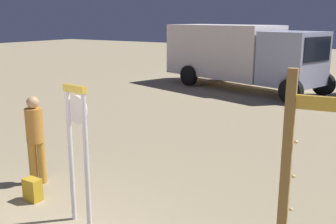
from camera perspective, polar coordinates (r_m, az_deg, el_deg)
standing_clock at (r=5.82m, az=-12.82°, el=-4.02°), size 0.45×0.14×2.09m
arrow_sign at (r=4.27m, az=21.67°, el=-5.57°), size 1.16×0.34×2.51m
person_near_clock at (r=7.59m, az=-18.53°, el=-3.23°), size 0.31×0.31×1.64m
backpack at (r=7.14m, az=-18.83°, el=-10.52°), size 0.29×0.23×0.39m
box_truck_near at (r=17.60m, az=10.12°, el=8.36°), size 7.64×4.37×2.71m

